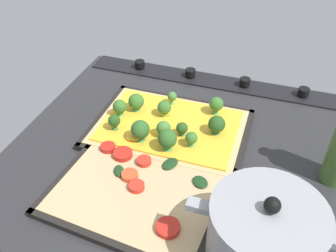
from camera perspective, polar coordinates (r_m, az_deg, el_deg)
ground_plane at (r=79.81cm, az=2.85°, el=-4.72°), size 74.44×65.07×3.00cm
stove_control_panel at (r=101.25cm, az=7.53°, el=6.95°), size 71.46×7.00×2.60cm
baking_tray_front at (r=83.54cm, az=0.27°, el=-0.61°), size 34.67×25.04×1.30cm
broccoli_pizza at (r=82.08cm, az=-0.09°, el=0.16°), size 32.26×22.63×6.16cm
baking_tray_back at (r=70.44cm, az=-4.63°, el=-10.17°), size 33.28×27.35×1.30cm
veggie_pizza_back at (r=70.15cm, az=-4.59°, el=-9.58°), size 30.70×24.76×1.90cm
cooking_pot at (r=58.94cm, az=14.55°, el=-16.22°), size 23.94×17.08×14.65cm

